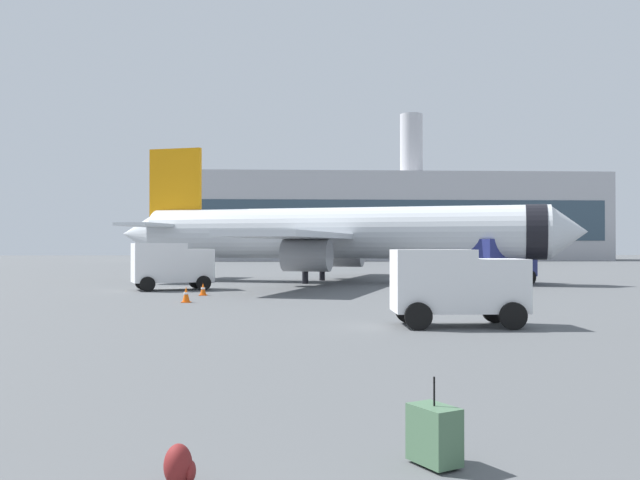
{
  "coord_description": "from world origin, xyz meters",
  "views": [
    {
      "loc": [
        0.03,
        -3.91,
        2.71
      ],
      "look_at": [
        1.61,
        28.32,
        3.0
      ],
      "focal_mm": 38.55,
      "sensor_mm": 36.0,
      "label": 1
    }
  ],
  "objects_px": {
    "safety_cone_far": "(203,289)",
    "safety_cone_outer": "(418,303)",
    "service_truck": "(172,264)",
    "cargo_van": "(456,283)",
    "airplane_at_gate": "(337,234)",
    "safety_cone_mid": "(473,280)",
    "traveller_backpack": "(179,466)",
    "fuel_truck": "(499,259)",
    "safety_cone_near": "(186,295)",
    "rolling_suitcase": "(434,434)"
  },
  "relations": [
    {
      "from": "cargo_van",
      "to": "safety_cone_near",
      "type": "xyz_separation_m",
      "value": [
        -10.56,
        10.31,
        -1.06
      ]
    },
    {
      "from": "safety_cone_far",
      "to": "traveller_backpack",
      "type": "bearing_deg",
      "value": -83.61
    },
    {
      "from": "fuel_truck",
      "to": "cargo_van",
      "type": "height_order",
      "value": "fuel_truck"
    },
    {
      "from": "safety_cone_far",
      "to": "safety_cone_outer",
      "type": "bearing_deg",
      "value": -44.21
    },
    {
      "from": "safety_cone_outer",
      "to": "traveller_backpack",
      "type": "xyz_separation_m",
      "value": [
        -6.66,
        -20.38,
        -0.12
      ]
    },
    {
      "from": "service_truck",
      "to": "safety_cone_outer",
      "type": "distance_m",
      "value": 19.31
    },
    {
      "from": "rolling_suitcase",
      "to": "traveller_backpack",
      "type": "distance_m",
      "value": 3.08
    },
    {
      "from": "fuel_truck",
      "to": "safety_cone_mid",
      "type": "bearing_deg",
      "value": -146.39
    },
    {
      "from": "safety_cone_outer",
      "to": "service_truck",
      "type": "bearing_deg",
      "value": 130.69
    },
    {
      "from": "airplane_at_gate",
      "to": "safety_cone_far",
      "type": "xyz_separation_m",
      "value": [
        -8.34,
        -13.22,
        -3.32
      ]
    },
    {
      "from": "safety_cone_mid",
      "to": "traveller_backpack",
      "type": "distance_m",
      "value": 41.42
    },
    {
      "from": "safety_cone_near",
      "to": "safety_cone_outer",
      "type": "xyz_separation_m",
      "value": [
        10.28,
        -5.06,
        -0.03
      ]
    },
    {
      "from": "cargo_van",
      "to": "rolling_suitcase",
      "type": "distance_m",
      "value": 15.11
    },
    {
      "from": "safety_cone_outer",
      "to": "rolling_suitcase",
      "type": "bearing_deg",
      "value": -100.4
    },
    {
      "from": "safety_cone_near",
      "to": "rolling_suitcase",
      "type": "height_order",
      "value": "rolling_suitcase"
    },
    {
      "from": "traveller_backpack",
      "to": "cargo_van",
      "type": "bearing_deg",
      "value": 65.35
    },
    {
      "from": "airplane_at_gate",
      "to": "safety_cone_mid",
      "type": "bearing_deg",
      "value": -25.83
    },
    {
      "from": "airplane_at_gate",
      "to": "service_truck",
      "type": "bearing_deg",
      "value": -142.38
    },
    {
      "from": "fuel_truck",
      "to": "rolling_suitcase",
      "type": "relative_size",
      "value": 5.61
    },
    {
      "from": "cargo_van",
      "to": "rolling_suitcase",
      "type": "height_order",
      "value": "cargo_van"
    },
    {
      "from": "service_truck",
      "to": "cargo_van",
      "type": "xyz_separation_m",
      "value": [
        12.84,
        -19.86,
        -0.16
      ]
    },
    {
      "from": "airplane_at_gate",
      "to": "safety_cone_near",
      "type": "bearing_deg",
      "value": -115.59
    },
    {
      "from": "service_truck",
      "to": "fuel_truck",
      "type": "distance_m",
      "value": 23.01
    },
    {
      "from": "service_truck",
      "to": "traveller_backpack",
      "type": "xyz_separation_m",
      "value": [
        5.9,
        -34.99,
        -1.37
      ]
    },
    {
      "from": "airplane_at_gate",
      "to": "cargo_van",
      "type": "relative_size",
      "value": 7.88
    },
    {
      "from": "fuel_truck",
      "to": "safety_cone_far",
      "type": "distance_m",
      "value": 22.41
    },
    {
      "from": "airplane_at_gate",
      "to": "traveller_backpack",
      "type": "bearing_deg",
      "value": -96.53
    },
    {
      "from": "service_truck",
      "to": "safety_cone_outer",
      "type": "relative_size",
      "value": 7.28
    },
    {
      "from": "safety_cone_near",
      "to": "traveller_backpack",
      "type": "relative_size",
      "value": 1.63
    },
    {
      "from": "fuel_truck",
      "to": "cargo_van",
      "type": "xyz_separation_m",
      "value": [
        -9.48,
        -25.42,
        -0.32
      ]
    },
    {
      "from": "fuel_truck",
      "to": "safety_cone_far",
      "type": "height_order",
      "value": "fuel_truck"
    },
    {
      "from": "safety_cone_mid",
      "to": "traveller_backpack",
      "type": "bearing_deg",
      "value": -109.82
    },
    {
      "from": "fuel_truck",
      "to": "safety_cone_far",
      "type": "bearing_deg",
      "value": -152.27
    },
    {
      "from": "fuel_truck",
      "to": "traveller_backpack",
      "type": "relative_size",
      "value": 12.87
    },
    {
      "from": "airplane_at_gate",
      "to": "safety_cone_far",
      "type": "bearing_deg",
      "value": -122.25
    },
    {
      "from": "airplane_at_gate",
      "to": "traveller_backpack",
      "type": "xyz_separation_m",
      "value": [
        -4.97,
        -43.36,
        -3.42
      ]
    },
    {
      "from": "safety_cone_outer",
      "to": "rolling_suitcase",
      "type": "xyz_separation_m",
      "value": [
        -3.63,
        -19.81,
        0.03
      ]
    },
    {
      "from": "service_truck",
      "to": "cargo_van",
      "type": "bearing_deg",
      "value": -57.11
    },
    {
      "from": "cargo_van",
      "to": "safety_cone_near",
      "type": "bearing_deg",
      "value": 135.7
    },
    {
      "from": "airplane_at_gate",
      "to": "fuel_truck",
      "type": "xyz_separation_m",
      "value": [
        11.46,
        -2.81,
        -1.88
      ]
    },
    {
      "from": "cargo_van",
      "to": "rolling_suitcase",
      "type": "xyz_separation_m",
      "value": [
        -3.92,
        -14.56,
        -1.06
      ]
    },
    {
      "from": "cargo_van",
      "to": "rolling_suitcase",
      "type": "bearing_deg",
      "value": -105.06
    },
    {
      "from": "safety_cone_near",
      "to": "safety_cone_far",
      "type": "bearing_deg",
      "value": 87.06
    },
    {
      "from": "airplane_at_gate",
      "to": "rolling_suitcase",
      "type": "bearing_deg",
      "value": -92.6
    },
    {
      "from": "safety_cone_near",
      "to": "rolling_suitcase",
      "type": "xyz_separation_m",
      "value": [
        6.64,
        -24.86,
        0.0
      ]
    },
    {
      "from": "safety_cone_far",
      "to": "rolling_suitcase",
      "type": "height_order",
      "value": "rolling_suitcase"
    },
    {
      "from": "safety_cone_near",
      "to": "rolling_suitcase",
      "type": "distance_m",
      "value": 25.74
    },
    {
      "from": "fuel_truck",
      "to": "safety_cone_near",
      "type": "bearing_deg",
      "value": -142.98
    },
    {
      "from": "cargo_van",
      "to": "safety_cone_outer",
      "type": "xyz_separation_m",
      "value": [
        -0.28,
        5.25,
        -1.09
      ]
    },
    {
      "from": "safety_cone_mid",
      "to": "rolling_suitcase",
      "type": "bearing_deg",
      "value": -106.01
    }
  ]
}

